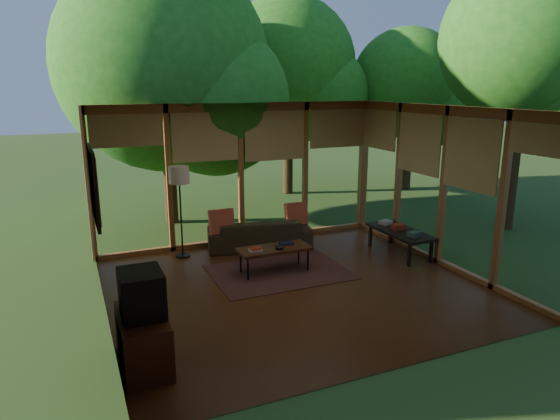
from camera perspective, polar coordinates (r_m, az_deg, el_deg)
name	(u,v)px	position (r m, az deg, el deg)	size (l,w,h in m)	color
floor	(295,287)	(7.78, 1.77, -8.79)	(5.50, 5.50, 0.00)	#592F17
ceiling	(297,109)	(7.17, 1.94, 11.49)	(5.50, 5.50, 0.00)	white
wall_left	(99,222)	(6.70, -19.97, -1.27)	(0.04, 5.00, 2.70)	beige
wall_front	(399,253)	(5.29, 13.47, -4.84)	(5.50, 0.04, 2.70)	beige
window_wall_back	(241,174)	(9.63, -4.49, 4.08)	(5.50, 0.12, 2.70)	#A36632
window_wall_right	(444,187)	(8.86, 18.19, 2.51)	(0.12, 5.00, 2.70)	#A36632
exterior_lawn	(403,171)	(18.47, 13.87, 4.33)	(40.00, 40.00, 0.00)	#2E4F1D
tree_nw	(163,65)	(11.22, -13.19, 15.87)	(4.50, 4.50, 5.69)	#392814
tree_ne	(287,66)	(14.10, 0.79, 16.13)	(3.71, 3.71, 5.37)	#392814
tree_se	(523,40)	(11.45, 26.03, 17.06)	(3.25, 3.25, 5.52)	#392814
tree_far	(406,84)	(15.00, 14.21, 13.77)	(3.12, 3.12, 4.59)	#392814
rug	(279,272)	(8.34, -0.07, -7.11)	(2.20, 1.56, 0.01)	brown
sofa	(259,233)	(9.48, -2.40, -2.69)	(1.93, 0.76, 0.56)	#342C1A
pillow_left	(221,222)	(9.11, -6.71, -1.37)	(0.45, 0.15, 0.45)	maroon
pillow_right	(296,214)	(9.63, 1.86, -0.47)	(0.43, 0.14, 0.43)	maroon
ct_book_lower	(256,250)	(8.05, -2.82, -4.62)	(0.21, 0.16, 0.03)	#A9A499
ct_book_upper	(255,249)	(8.04, -2.82, -4.43)	(0.16, 0.12, 0.03)	maroon
ct_book_side	(286,243)	(8.38, 0.72, -3.84)	(0.21, 0.16, 0.03)	black
ct_bowl	(280,247)	(8.14, -0.05, -4.24)	(0.16, 0.16, 0.07)	black
media_cabinet	(143,340)	(5.88, -15.39, -14.11)	(0.50, 1.00, 0.60)	#4A2314
television	(141,293)	(5.65, -15.55, -9.16)	(0.45, 0.55, 0.50)	black
console_book_a	(414,234)	(9.02, 15.08, -2.66)	(0.22, 0.16, 0.08)	#2F5248
console_book_b	(398,227)	(9.36, 13.39, -1.88)	(0.23, 0.16, 0.10)	maroon
console_book_c	(386,222)	(9.67, 11.98, -1.39)	(0.24, 0.17, 0.06)	#A9A499
floor_lamp	(179,180)	(8.89, -11.45, 3.35)	(0.36, 0.36, 1.65)	black
coffee_table	(274,250)	(8.24, -0.65, -4.54)	(1.20, 0.50, 0.43)	#4A2314
side_console	(400,233)	(9.35, 13.54, -2.52)	(0.60, 1.40, 0.46)	black
wall_painting	(94,186)	(8.02, -20.51, 2.61)	(0.06, 1.35, 1.15)	black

